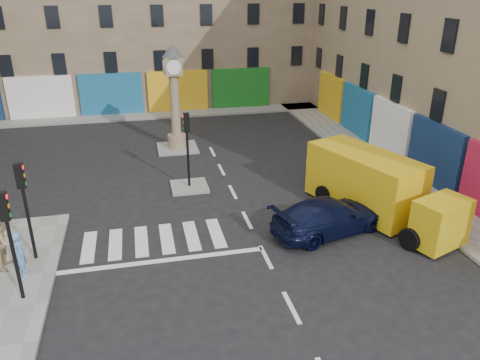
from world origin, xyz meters
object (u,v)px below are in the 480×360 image
object	(u,v)px
traffic_light_island	(187,138)
navy_sedan	(330,216)
traffic_light_left_near	(8,230)
clock_pillar	(174,92)
pedestrian_tan	(4,242)
pedestrian_blue	(21,254)
yellow_van	(376,187)
traffic_light_left_far	(24,197)

from	to	relation	value
traffic_light_island	navy_sedan	world-z (taller)	traffic_light_island
traffic_light_left_near	clock_pillar	size ratio (longest dim) A/B	0.61
pedestrian_tan	pedestrian_blue	bearing A→B (deg)	-130.42
yellow_van	clock_pillar	bearing A→B (deg)	105.19
traffic_light_left_far	clock_pillar	bearing A→B (deg)	61.06
clock_pillar	pedestrian_tan	size ratio (longest dim) A/B	3.12
navy_sedan	pedestrian_tan	xyz separation A→B (m)	(-12.17, -0.03, 0.40)
traffic_light_left_far	traffic_light_island	world-z (taller)	traffic_light_left_far
yellow_van	pedestrian_tan	bearing A→B (deg)	163.96
pedestrian_blue	traffic_light_left_near	bearing A→B (deg)	174.41
clock_pillar	pedestrian_blue	distance (m)	14.25
traffic_light_left_far	yellow_van	xyz separation A→B (m)	(13.87, 0.72, -1.32)
traffic_light_island	pedestrian_tan	world-z (taller)	traffic_light_island
traffic_light_island	clock_pillar	bearing A→B (deg)	90.00
traffic_light_left_near	traffic_light_left_far	bearing A→B (deg)	90.00
traffic_light_left_near	traffic_light_island	size ratio (longest dim) A/B	1.00
traffic_light_left_far	pedestrian_blue	size ratio (longest dim) A/B	2.27
traffic_light_left_near	clock_pillar	world-z (taller)	clock_pillar
traffic_light_left_near	traffic_light_island	distance (m)	10.03
traffic_light_left_far	navy_sedan	world-z (taller)	traffic_light_left_far
clock_pillar	pedestrian_tan	world-z (taller)	clock_pillar
traffic_light_island	navy_sedan	distance (m)	7.83
traffic_light_island	yellow_van	world-z (taller)	traffic_light_island
traffic_light_left_far	navy_sedan	distance (m)	11.49
traffic_light_left_near	pedestrian_tan	xyz separation A→B (m)	(-0.84, 2.06, -1.49)
traffic_light_left_far	pedestrian_tan	bearing A→B (deg)	-158.13
pedestrian_tan	yellow_van	bearing A→B (deg)	-79.13
navy_sedan	traffic_light_left_far	bearing A→B (deg)	73.42
yellow_van	pedestrian_blue	size ratio (longest dim) A/B	4.62
traffic_light_island	pedestrian_blue	size ratio (longest dim) A/B	2.27
navy_sedan	traffic_light_left_near	bearing A→B (deg)	85.44
traffic_light_island	clock_pillar	distance (m)	6.07
clock_pillar	yellow_van	size ratio (longest dim) A/B	0.81
traffic_light_left_far	pedestrian_blue	world-z (taller)	traffic_light_left_far
navy_sedan	pedestrian_blue	bearing A→B (deg)	78.49
traffic_light_left_far	traffic_light_island	xyz separation A→B (m)	(6.30, 5.40, -0.03)
clock_pillar	yellow_van	distance (m)	13.28
clock_pillar	yellow_van	world-z (taller)	clock_pillar
yellow_van	traffic_light_left_far	bearing A→B (deg)	162.83
traffic_light_left_near	pedestrian_blue	world-z (taller)	traffic_light_left_near
traffic_light_left_near	pedestrian_tan	size ratio (longest dim) A/B	1.89
traffic_light_left_near	clock_pillar	xyz separation A→B (m)	(6.30, 13.80, 0.93)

